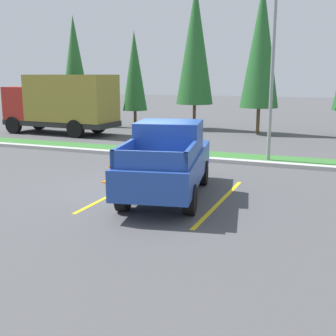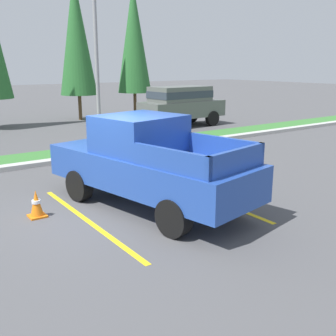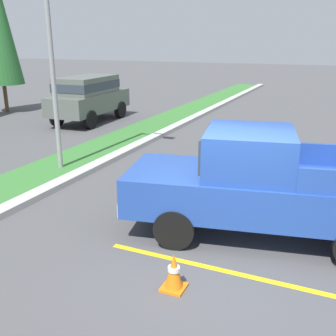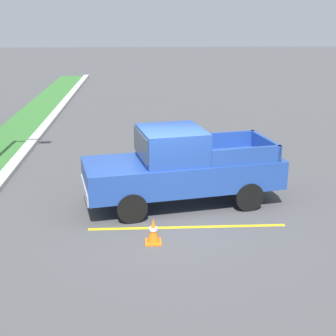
{
  "view_description": "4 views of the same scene",
  "coord_description": "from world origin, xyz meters",
  "views": [
    {
      "loc": [
        5.45,
        -11.59,
        3.38
      ],
      "look_at": [
        0.99,
        -0.4,
        0.82
      ],
      "focal_mm": 46.95,
      "sensor_mm": 36.0,
      "label": 1
    },
    {
      "loc": [
        -3.82,
        -7.94,
        3.21
      ],
      "look_at": [
        1.29,
        -0.68,
        0.94
      ],
      "focal_mm": 43.37,
      "sensor_mm": 36.0,
      "label": 2
    },
    {
      "loc": [
        -6.25,
        -1.61,
        3.67
      ],
      "look_at": [
        1.41,
        1.79,
        0.97
      ],
      "focal_mm": 42.53,
      "sensor_mm": 36.0,
      "label": 3
    },
    {
      "loc": [
        -11.44,
        0.66,
        5.03
      ],
      "look_at": [
        1.86,
        -0.05,
        0.73
      ],
      "focal_mm": 52.56,
      "sensor_mm": 36.0,
      "label": 4
    }
  ],
  "objects": [
    {
      "name": "curb_strip",
      "position": [
        0.0,
        5.0,
        0.07
      ],
      "size": [
        56.0,
        0.4,
        0.15
      ],
      "primitive_type": "cube",
      "color": "#B2B2AD",
      "rests_on": "ground"
    },
    {
      "name": "ground_plane",
      "position": [
        0.0,
        0.0,
        0.0
      ],
      "size": [
        120.0,
        120.0,
        0.0
      ],
      "primitive_type": "plane",
      "color": "#4C4C4F"
    },
    {
      "name": "parking_line_near",
      "position": [
        -0.59,
        -0.39,
        0.0
      ],
      "size": [
        0.12,
        4.8,
        0.01
      ],
      "primitive_type": "cube",
      "color": "yellow",
      "rests_on": "ground"
    },
    {
      "name": "suv_distant",
      "position": [
        9.14,
        9.24,
        1.24
      ],
      "size": [
        4.69,
        2.14,
        2.1
      ],
      "color": "black",
      "rests_on": "ground"
    },
    {
      "name": "pickup_truck_main",
      "position": [
        0.95,
        -0.34,
        1.04
      ],
      "size": [
        2.89,
        5.49,
        2.1
      ],
      "color": "black",
      "rests_on": "ground"
    },
    {
      "name": "parking_line_far",
      "position": [
        2.51,
        -0.39,
        0.0
      ],
      "size": [
        0.12,
        4.8,
        0.01
      ],
      "primitive_type": "cube",
      "color": "yellow",
      "rests_on": "ground"
    },
    {
      "name": "traffic_cone",
      "position": [
        -1.38,
        0.45,
        0.29
      ],
      "size": [
        0.36,
        0.36,
        0.6
      ],
      "color": "orange",
      "rests_on": "ground"
    },
    {
      "name": "street_light",
      "position": [
        2.78,
        5.75,
        4.23
      ],
      "size": [
        0.24,
        1.49,
        7.34
      ],
      "color": "gray",
      "rests_on": "ground"
    }
  ]
}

